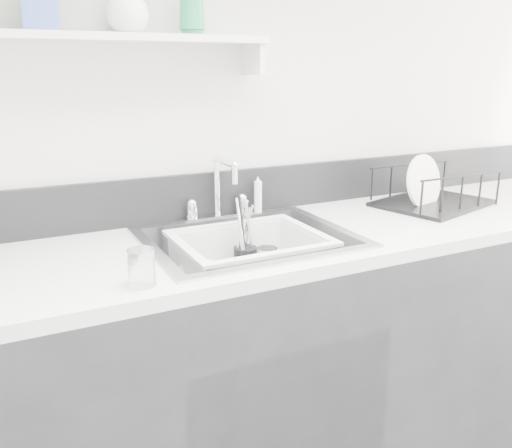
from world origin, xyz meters
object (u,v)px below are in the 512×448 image
counter_run (249,368)px  sink (249,265)px  wash_tub (250,262)px  dish_rack (434,186)px

counter_run → sink: (0.00, 0.00, 0.37)m
wash_tub → dish_rack: bearing=4.7°
counter_run → dish_rack: (0.83, 0.07, 0.53)m
counter_run → wash_tub: size_ratio=7.01×
wash_tub → counter_run: bearing=-165.3°
dish_rack → counter_run: bearing=169.5°
sink → dish_rack: dish_rack is taller
sink → wash_tub: (0.00, 0.00, 0.01)m
sink → counter_run: bearing=0.0°
dish_rack → sink: bearing=169.5°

